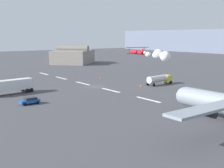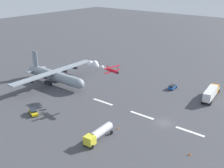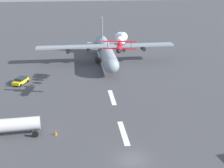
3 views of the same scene
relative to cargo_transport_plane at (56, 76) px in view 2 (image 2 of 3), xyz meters
The scene contains 12 objects.
ground_plane 46.62m from the cargo_transport_plane, behind, with size 440.00×440.00×0.00m, color #424247.
runway_stripe_2 54.11m from the cargo_transport_plane, behind, with size 8.00×0.90×0.01m, color white.
runway_stripe_3 39.14m from the cargo_transport_plane, behind, with size 8.00×0.90×0.01m, color white.
runway_stripe_4 24.23m from the cargo_transport_plane, behind, with size 8.00×0.90×0.01m, color white.
cargo_transport_plane is the anchor object (origin of this frame).
stunt_biplane_red 21.35m from the cargo_transport_plane, behind, with size 14.93×6.13×2.61m.
semi_truck_orange 55.37m from the cargo_transport_plane, 155.23° to the right, with size 4.56×14.15×3.70m.
fuel_tanker_truck 42.38m from the cargo_transport_plane, 152.88° to the left, with size 3.30×9.48×2.90m.
followme_car_yellow 43.02m from the cargo_transport_plane, 147.87° to the right, with size 2.13×4.31×1.52m.
airport_staff_sedan 25.07m from the cargo_transport_plane, 123.06° to the left, with size 4.73×3.36×1.52m.
traffic_cone_near 59.43m from the cargo_transport_plane, 169.11° to the left, with size 0.44×0.44×0.75m, color orange.
traffic_cone_far 40.30m from the cargo_transport_plane, 162.49° to the left, with size 0.44×0.44×0.75m, color orange.
Camera 2 is at (-31.75, 63.47, 38.45)m, focal length 45.32 mm.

